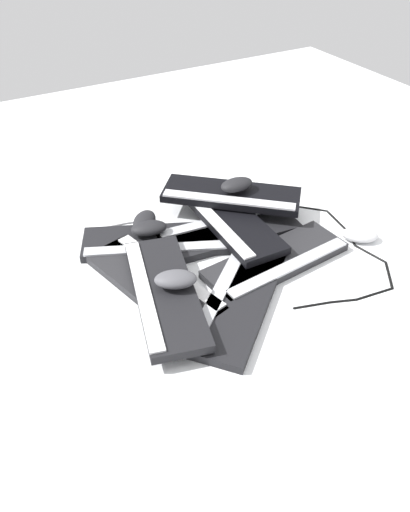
% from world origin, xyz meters
% --- Properties ---
extents(ground_plane, '(3.20, 3.20, 0.00)m').
position_xyz_m(ground_plane, '(0.00, 0.00, 0.00)').
color(ground_plane, white).
extents(keyboard_0, '(0.40, 0.43, 0.03)m').
position_xyz_m(keyboard_0, '(0.17, -0.06, 0.01)').
color(keyboard_0, black).
rests_on(keyboard_0, ground).
extents(keyboard_1, '(0.19, 0.45, 0.03)m').
position_xyz_m(keyboard_1, '(0.08, 0.13, 0.01)').
color(keyboard_1, '#232326').
rests_on(keyboard_1, ground).
extents(keyboard_2, '(0.19, 0.45, 0.03)m').
position_xyz_m(keyboard_2, '(-0.11, 0.09, 0.01)').
color(keyboard_2, black).
rests_on(keyboard_2, ground).
extents(keyboard_3, '(0.32, 0.46, 0.03)m').
position_xyz_m(keyboard_3, '(-0.18, -0.14, 0.01)').
color(keyboard_3, black).
rests_on(keyboard_3, ground).
extents(keyboard_4, '(0.46, 0.26, 0.03)m').
position_xyz_m(keyboard_4, '(-0.01, -0.22, 0.01)').
color(keyboard_4, '#232326').
rests_on(keyboard_4, ground).
extents(keyboard_5, '(0.46, 0.26, 0.03)m').
position_xyz_m(keyboard_5, '(0.07, -0.22, 0.04)').
color(keyboard_5, black).
rests_on(keyboard_5, keyboard_4).
extents(keyboard_6, '(0.44, 0.16, 0.03)m').
position_xyz_m(keyboard_6, '(-0.13, 0.10, 0.04)').
color(keyboard_6, black).
rests_on(keyboard_6, keyboard_2).
extents(keyboard_7, '(0.40, 0.43, 0.03)m').
position_xyz_m(keyboard_7, '(-0.21, 0.15, 0.07)').
color(keyboard_7, black).
rests_on(keyboard_7, keyboard_6).
extents(mouse_0, '(0.09, 0.12, 0.04)m').
position_xyz_m(mouse_0, '(-0.20, -0.14, 0.05)').
color(mouse_0, black).
rests_on(mouse_0, keyboard_3).
extents(mouse_1, '(0.12, 0.13, 0.04)m').
position_xyz_m(mouse_1, '(0.11, 0.42, 0.02)').
color(mouse_1, silver).
rests_on(mouse_1, ground).
extents(mouse_2, '(0.13, 0.12, 0.04)m').
position_xyz_m(mouse_2, '(-0.25, -0.14, 0.05)').
color(mouse_2, black).
rests_on(mouse_2, keyboard_3).
extents(mouse_3, '(0.07, 0.11, 0.04)m').
position_xyz_m(mouse_3, '(-0.21, 0.17, 0.11)').
color(mouse_3, black).
rests_on(mouse_3, keyboard_7).
extents(mouse_4, '(0.11, 0.13, 0.04)m').
position_xyz_m(mouse_4, '(0.08, -0.19, 0.08)').
color(mouse_4, '#4C4C51').
rests_on(mouse_4, keyboard_5).
extents(cable_0, '(0.37, 0.54, 0.01)m').
position_xyz_m(cable_0, '(-0.18, 0.04, 0.00)').
color(cable_0, '#59595B').
rests_on(cable_0, ground).
extents(cable_1, '(0.48, 0.39, 0.01)m').
position_xyz_m(cable_1, '(0.16, 0.33, 0.00)').
color(cable_1, black).
rests_on(cable_1, ground).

